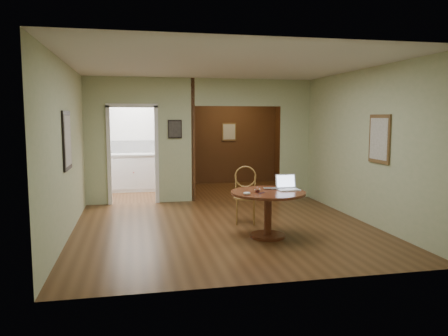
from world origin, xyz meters
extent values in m
plane|color=#452913|center=(0.00, 0.00, 0.00)|extent=(5.00, 5.00, 0.00)
plane|color=silver|center=(0.00, 0.00, 2.70)|extent=(5.00, 5.00, 0.00)
plane|color=#BCC397|center=(0.00, -2.50, 1.35)|extent=(5.00, 0.00, 5.00)
plane|color=#BCC397|center=(-2.50, 0.00, 1.35)|extent=(0.00, 5.00, 5.00)
plane|color=#BCC397|center=(2.50, 0.00, 1.35)|extent=(0.00, 5.00, 5.00)
cube|color=#BCC397|center=(-2.25, 2.50, 1.35)|extent=(0.50, 2.70, 0.04)
cube|color=#BCC397|center=(-0.60, 2.50, 1.35)|extent=(0.80, 2.70, 0.04)
cube|color=#BCC397|center=(2.15, 2.50, 1.35)|extent=(0.70, 2.70, 0.04)
plane|color=silver|center=(-1.35, 4.50, 1.35)|extent=(2.70, 0.00, 2.70)
plane|color=#3E2012|center=(1.15, 5.00, 1.35)|extent=(2.70, 0.00, 2.70)
cube|color=#3E2012|center=(-0.20, 3.75, 1.35)|extent=(0.08, 2.50, 2.70)
cube|color=black|center=(-2.48, 0.00, 1.50)|extent=(0.03, 0.70, 0.90)
cube|color=brown|center=(2.48, -0.50, 1.50)|extent=(0.03, 0.60, 0.80)
cube|color=black|center=(-0.60, 2.48, 1.60)|extent=(0.30, 0.03, 0.40)
cube|color=silver|center=(1.15, 4.98, 1.45)|extent=(0.40, 0.03, 0.50)
cube|color=white|center=(-1.35, 4.49, 1.10)|extent=(2.00, 0.02, 0.32)
cylinder|color=#5A2616|center=(0.52, -0.67, 0.02)|extent=(0.54, 0.54, 0.05)
cylinder|color=#5A2616|center=(0.52, -0.67, 0.35)|extent=(0.12, 0.12, 0.62)
cylinder|color=#5A2616|center=(0.52, -0.67, 0.70)|extent=(1.15, 1.15, 0.04)
cylinder|color=olive|center=(0.42, 0.29, 0.45)|extent=(0.51, 0.51, 0.03)
cylinder|color=olive|center=(0.23, 0.18, 0.23)|extent=(0.03, 0.03, 0.45)
cylinder|color=olive|center=(0.53, 0.11, 0.23)|extent=(0.03, 0.03, 0.45)
cylinder|color=olive|center=(0.31, 0.48, 0.23)|extent=(0.03, 0.03, 0.45)
cylinder|color=olive|center=(0.60, 0.41, 0.23)|extent=(0.03, 0.03, 0.45)
cylinder|color=olive|center=(0.29, 0.48, 0.64)|extent=(0.03, 0.03, 0.36)
cylinder|color=olive|center=(0.62, 0.40, 0.64)|extent=(0.03, 0.03, 0.36)
torus|color=olive|center=(0.45, 0.45, 0.80)|extent=(0.38, 0.12, 0.39)
cube|color=white|center=(0.87, -0.62, 0.73)|extent=(0.34, 0.24, 0.02)
cube|color=silver|center=(0.87, -0.65, 0.74)|extent=(0.29, 0.13, 0.00)
cube|color=white|center=(0.87, -0.48, 0.84)|extent=(0.33, 0.07, 0.22)
cube|color=#838EA7|center=(0.87, -0.49, 0.84)|extent=(0.29, 0.05, 0.18)
imported|color=#B2B2B7|center=(0.66, -0.53, 0.73)|extent=(0.35, 0.26, 0.02)
ellipsoid|color=white|center=(0.13, -0.89, 0.74)|extent=(0.11, 0.06, 0.05)
cylinder|color=#0B1B52|center=(0.38, -0.80, 0.72)|extent=(0.12, 0.10, 0.01)
cube|color=white|center=(-1.35, 4.20, 0.45)|extent=(2.00, 0.55, 0.90)
cube|color=silver|center=(-1.35, 4.20, 0.92)|extent=(2.06, 0.60, 0.04)
sphere|color=#B20C0C|center=(-1.50, 3.91, 0.50)|extent=(0.03, 0.03, 0.03)
sphere|color=#B20C0C|center=(-0.50, 3.91, 0.50)|extent=(0.03, 0.03, 0.03)
ellipsoid|color=beige|center=(-0.55, 4.20, 1.09)|extent=(0.32, 0.28, 0.30)
camera|label=1|loc=(-1.48, -7.00, 1.85)|focal=35.00mm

